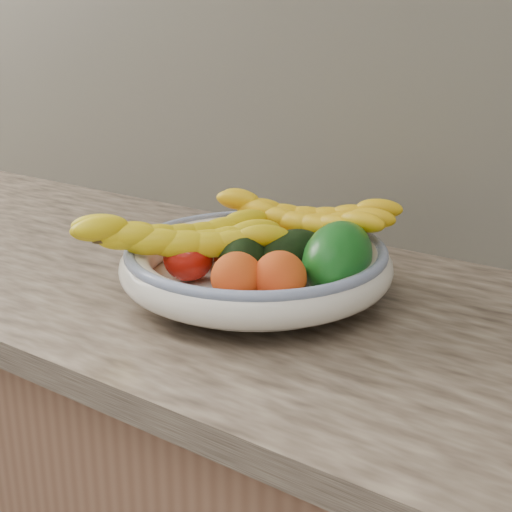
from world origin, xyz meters
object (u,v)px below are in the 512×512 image
(fruit_bowl, at_px, (256,264))
(banana_bunch_back, at_px, (302,223))
(green_mango, at_px, (337,258))
(banana_bunch_front, at_px, (180,244))

(fruit_bowl, distance_m, banana_bunch_back, 0.11)
(banana_bunch_back, bearing_deg, green_mango, -45.53)
(banana_bunch_front, bearing_deg, green_mango, -29.27)
(banana_bunch_back, relative_size, banana_bunch_front, 0.97)
(fruit_bowl, relative_size, banana_bunch_front, 1.25)
(fruit_bowl, bearing_deg, banana_bunch_back, 81.40)
(green_mango, xyz_separation_m, banana_bunch_back, (-0.11, 0.08, 0.01))
(fruit_bowl, xyz_separation_m, banana_bunch_front, (-0.08, -0.07, 0.03))
(banana_bunch_front, bearing_deg, banana_bunch_back, 7.16)
(banana_bunch_back, bearing_deg, fruit_bowl, -107.10)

